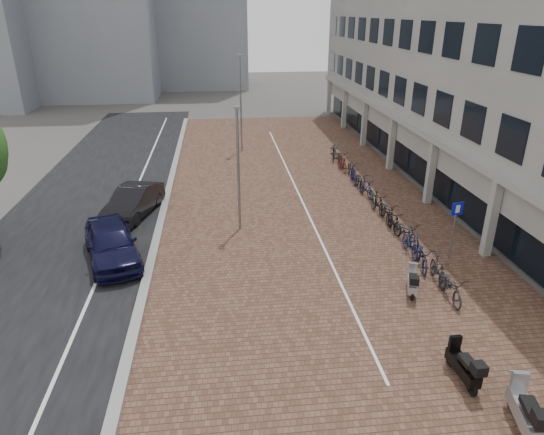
{
  "coord_description": "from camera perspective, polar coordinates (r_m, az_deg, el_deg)",
  "views": [
    {
      "loc": [
        -2.13,
        -12.8,
        9.49
      ],
      "look_at": [
        0.0,
        6.0,
        1.3
      ],
      "focal_mm": 31.67,
      "sensor_mm": 36.0,
      "label": 1
    }
  ],
  "objects": [
    {
      "name": "plaza_brick",
      "position": [
        26.87,
        2.8,
        2.72
      ],
      "size": [
        14.5,
        42.0,
        0.04
      ],
      "primitive_type": "cube",
      "color": "brown",
      "rests_on": "ground"
    },
    {
      "name": "curb",
      "position": [
        26.69,
        -12.44,
        2.17
      ],
      "size": [
        0.35,
        42.0,
        0.14
      ],
      "primitive_type": "cube",
      "color": "gray",
      "rests_on": "ground"
    },
    {
      "name": "office_building",
      "position": [
        32.53,
        22.6,
        19.92
      ],
      "size": [
        8.4,
        40.0,
        15.0
      ],
      "color": "#9B9B96",
      "rests_on": "ground"
    },
    {
      "name": "car_navy",
      "position": [
        20.59,
        -18.57,
        -2.86
      ],
      "size": [
        3.27,
        5.08,
        1.61
      ],
      "primitive_type": "imported",
      "rotation": [
        0.0,
        0.0,
        0.32
      ],
      "color": "black",
      "rests_on": "ground"
    },
    {
      "name": "scooter_mid",
      "position": [
        14.75,
        21.8,
        -15.89
      ],
      "size": [
        0.57,
        1.63,
        1.11
      ],
      "primitive_type": null,
      "rotation": [
        0.0,
        0.0,
        0.04
      ],
      "color": "black",
      "rests_on": "ground"
    },
    {
      "name": "car_dark",
      "position": [
        24.86,
        -16.16,
        1.83
      ],
      "size": [
        2.77,
        4.72,
        1.47
      ],
      "primitive_type": "imported",
      "rotation": [
        0.0,
        0.0,
        -0.29
      ],
      "color": "black",
      "rests_on": "ground"
    },
    {
      "name": "parking_sign",
      "position": [
        20.55,
        20.94,
        -0.45
      ],
      "size": [
        0.52,
        0.16,
        2.54
      ],
      "rotation": [
        0.0,
        0.0,
        0.24
      ],
      "color": "slate",
      "rests_on": "ground"
    },
    {
      "name": "scooter_front",
      "position": [
        18.2,
        16.35,
        -7.25
      ],
      "size": [
        0.9,
        1.52,
        1.0
      ],
      "primitive_type": null,
      "rotation": [
        0.0,
        0.0,
        -0.33
      ],
      "color": "#B1B1B6",
      "rests_on": "ground"
    },
    {
      "name": "bike_row",
      "position": [
        25.93,
        11.82,
        2.66
      ],
      "size": [
        1.3,
        20.41,
        1.05
      ],
      "color": "black",
      "rests_on": "ground"
    },
    {
      "name": "street_asphalt",
      "position": [
        27.42,
        -20.54,
        1.62
      ],
      "size": [
        8.0,
        50.0,
        0.03
      ],
      "primitive_type": "cube",
      "color": "black",
      "rests_on": "ground"
    },
    {
      "name": "lamp_near",
      "position": [
        21.66,
        -4.01,
        5.5
      ],
      "size": [
        0.12,
        0.12,
        5.7
      ],
      "primitive_type": "cylinder",
      "color": "slate",
      "rests_on": "ground"
    },
    {
      "name": "parking_line",
      "position": [
        26.89,
        3.22,
        2.78
      ],
      "size": [
        0.1,
        30.0,
        0.0
      ],
      "primitive_type": "cube",
      "color": "white",
      "rests_on": "plaza_brick"
    },
    {
      "name": "lane_line",
      "position": [
        26.99,
        -16.44,
        1.87
      ],
      "size": [
        0.12,
        44.0,
        0.0
      ],
      "primitive_type": "cube",
      "color": "white",
      "rests_on": "street_asphalt"
    },
    {
      "name": "lamp_far",
      "position": [
        34.95,
        -3.74,
        13.23
      ],
      "size": [
        0.12,
        0.12,
        6.68
      ],
      "primitive_type": "cylinder",
      "color": "gray",
      "rests_on": "ground"
    },
    {
      "name": "ground",
      "position": [
        16.08,
        2.47,
        -12.8
      ],
      "size": [
        140.0,
        140.0,
        0.0
      ],
      "primitive_type": "plane",
      "color": "#474442",
      "rests_on": "ground"
    },
    {
      "name": "scooter_back",
      "position": [
        13.89,
        27.95,
        -19.56
      ],
      "size": [
        0.98,
        1.92,
        1.26
      ],
      "primitive_type": null,
      "rotation": [
        0.0,
        0.0,
        -0.23
      ],
      "color": "#9B9CA0",
      "rests_on": "ground"
    }
  ]
}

